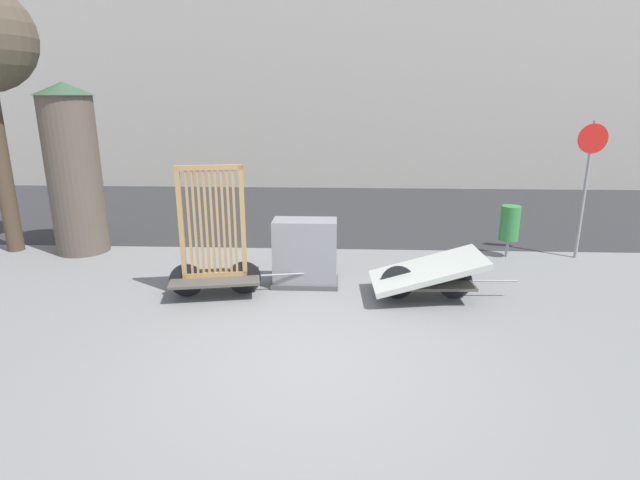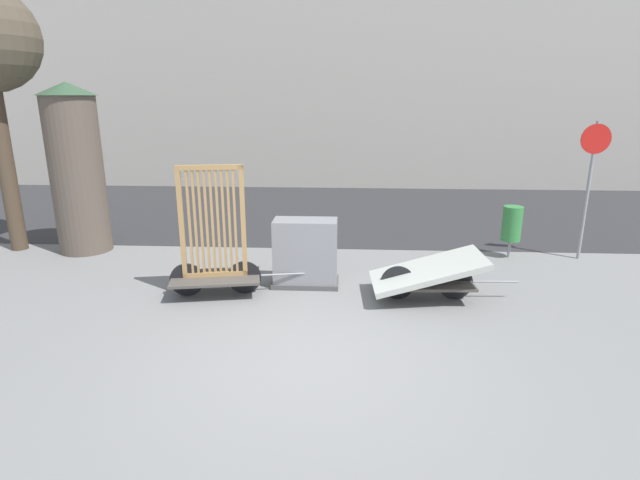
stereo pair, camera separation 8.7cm
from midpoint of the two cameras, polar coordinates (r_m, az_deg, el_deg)
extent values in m
plane|color=slate|center=(5.86, -0.69, -13.86)|extent=(60.00, 60.00, 0.00)
cube|color=#2D2D30|center=(13.37, 1.64, 3.38)|extent=(56.00, 7.01, 0.01)
cube|color=#B2ADA3|center=(18.76, 2.33, 24.39)|extent=(48.00, 4.00, 11.34)
cube|color=#4C4742|center=(7.78, -11.50, -4.20)|extent=(1.44, 0.99, 0.04)
cylinder|color=black|center=(7.76, -8.32, -4.24)|extent=(0.51, 0.13, 0.51)
cylinder|color=black|center=(7.83, -14.65, -4.43)|extent=(0.51, 0.13, 0.51)
cylinder|color=gray|center=(7.76, -4.02, -3.95)|extent=(0.69, 0.16, 0.03)
cube|color=#A87F4C|center=(7.76, -11.53, -3.82)|extent=(0.96, 0.25, 0.07)
cube|color=#A87F4C|center=(7.38, -12.23, 8.12)|extent=(0.96, 0.25, 0.07)
cube|color=#A87F4C|center=(7.58, -15.25, 1.87)|extent=(0.08, 0.08, 1.69)
cube|color=#A87F4C|center=(7.51, -8.45, 2.13)|extent=(0.08, 0.08, 1.69)
cube|color=#A87F4C|center=(7.56, -14.37, 1.90)|extent=(0.04, 0.05, 1.62)
cube|color=#A87F4C|center=(7.55, -13.74, 1.93)|extent=(0.04, 0.05, 1.62)
cube|color=#A87F4C|center=(7.54, -13.12, 1.95)|extent=(0.04, 0.05, 1.62)
cube|color=#A87F4C|center=(7.54, -12.49, 1.98)|extent=(0.04, 0.05, 1.62)
cube|color=#A87F4C|center=(7.53, -11.87, 2.00)|extent=(0.04, 0.05, 1.62)
cube|color=#A87F4C|center=(7.52, -11.24, 2.03)|extent=(0.04, 0.05, 1.62)
cube|color=#A87F4C|center=(7.52, -10.61, 2.05)|extent=(0.04, 0.05, 1.62)
cube|color=#A87F4C|center=(7.51, -9.98, 2.07)|extent=(0.04, 0.05, 1.62)
cube|color=#A87F4C|center=(7.51, -9.35, 2.10)|extent=(0.04, 0.05, 1.62)
cube|color=#4C4742|center=(7.63, 12.41, -4.66)|extent=(1.36, 0.82, 0.04)
cylinder|color=black|center=(7.74, 15.53, -4.74)|extent=(0.51, 0.06, 0.51)
cylinder|color=black|center=(7.56, 9.19, -4.84)|extent=(0.51, 0.06, 0.51)
cylinder|color=gray|center=(7.90, 19.63, -4.51)|extent=(0.70, 0.06, 0.03)
cube|color=#B2B7AD|center=(7.57, 12.48, -3.43)|extent=(1.68, 1.06, 0.53)
cube|color=#4C4C4C|center=(8.09, -1.34, -4.85)|extent=(1.06, 0.55, 0.08)
cube|color=gray|center=(7.93, -1.36, -1.47)|extent=(1.00, 0.49, 1.08)
cylinder|color=gray|center=(10.09, 21.04, -0.94)|extent=(0.06, 0.06, 0.33)
cylinder|color=#337F3D|center=(9.96, 21.32, 1.76)|extent=(0.35, 0.35, 0.65)
cylinder|color=gray|center=(10.32, 28.47, 4.83)|extent=(0.06, 0.06, 2.53)
cylinder|color=red|center=(10.19, 29.23, 10.05)|extent=(0.53, 0.02, 0.53)
cylinder|color=brown|center=(10.62, -25.76, 6.61)|extent=(0.97, 0.97, 2.96)
cone|color=#335138|center=(10.52, -26.84, 15.19)|extent=(1.09, 1.09, 0.24)
cylinder|color=#4C3D2D|center=(11.32, -32.07, 7.32)|extent=(0.30, 0.30, 3.37)
camera|label=1|loc=(0.04, -89.66, 0.10)|focal=28.00mm
camera|label=2|loc=(0.04, 90.34, -0.10)|focal=28.00mm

